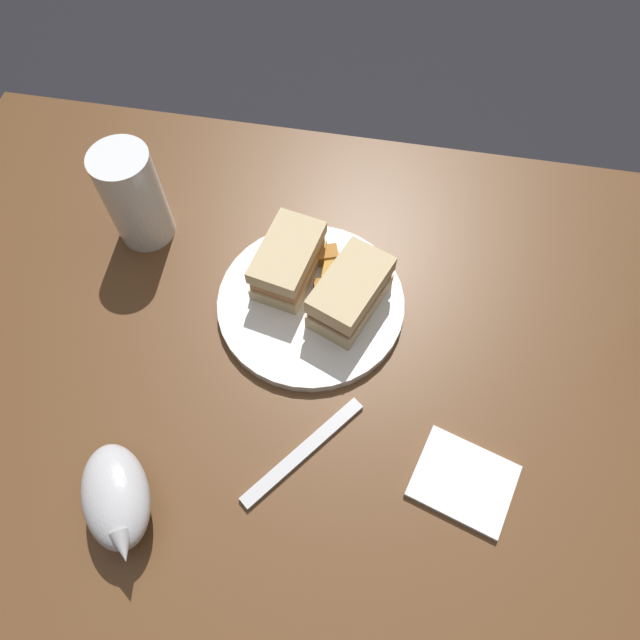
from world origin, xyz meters
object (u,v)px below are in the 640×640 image
(sandwich_half_left, at_px, (350,293))
(napkin, at_px, (463,481))
(gravy_boat, at_px, (116,498))
(pint_glass, at_px, (136,202))
(sandwich_half_right, at_px, (288,261))
(fork, at_px, (303,451))
(plate, at_px, (311,303))

(sandwich_half_left, relative_size, napkin, 1.19)
(gravy_boat, distance_m, napkin, 0.39)
(sandwich_half_left, bearing_deg, pint_glass, 165.00)
(sandwich_half_right, height_order, pint_glass, pint_glass)
(sandwich_half_left, xyz_separation_m, sandwich_half_right, (-0.09, 0.04, -0.00))
(gravy_boat, bearing_deg, sandwich_half_left, 54.33)
(sandwich_half_right, bearing_deg, gravy_boat, -110.34)
(pint_glass, bearing_deg, napkin, -30.99)
(sandwich_half_left, bearing_deg, fork, -96.94)
(plate, height_order, fork, plate)
(pint_glass, xyz_separation_m, gravy_boat, (0.10, -0.37, -0.02))
(sandwich_half_right, relative_size, fork, 0.69)
(plate, xyz_separation_m, gravy_boat, (-0.16, -0.29, 0.03))
(pint_glass, xyz_separation_m, napkin, (0.47, -0.28, -0.06))
(sandwich_half_right, distance_m, fork, 0.25)
(pint_glass, relative_size, gravy_boat, 1.07)
(fork, bearing_deg, sandwich_half_left, -148.99)
(plate, relative_size, sandwich_half_left, 1.90)
(gravy_boat, relative_size, fork, 0.76)
(gravy_boat, bearing_deg, pint_glass, 104.62)
(pint_glass, height_order, napkin, pint_glass)
(sandwich_half_right, bearing_deg, plate, -44.82)
(gravy_boat, relative_size, napkin, 1.24)
(plate, distance_m, fork, 0.20)
(sandwich_half_right, height_order, fork, sandwich_half_right)
(pint_glass, height_order, fork, pint_glass)
(sandwich_half_left, relative_size, sandwich_half_right, 1.06)
(sandwich_half_right, height_order, gravy_boat, sandwich_half_right)
(sandwich_half_left, relative_size, gravy_boat, 0.96)
(plate, height_order, sandwich_half_right, sandwich_half_right)
(sandwich_half_right, distance_m, gravy_boat, 0.35)
(pint_glass, bearing_deg, sandwich_half_left, -15.00)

